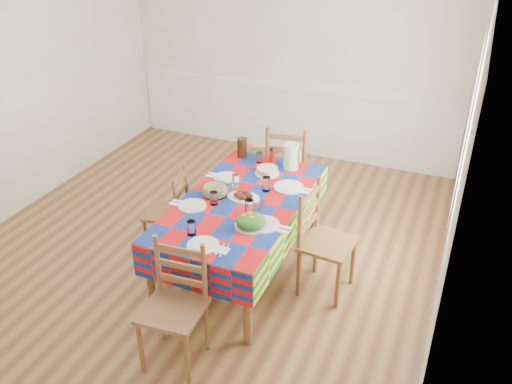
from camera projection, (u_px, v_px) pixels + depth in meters
room at (200, 120)px, 4.87m from camera, size 4.58×5.08×2.78m
wainscot at (290, 117)px, 7.29m from camera, size 4.41×0.06×0.92m
window_right at (467, 129)px, 4.29m from camera, size 0.00×1.40×1.40m
dining_table at (242, 208)px, 4.85m from camera, size 1.03×1.92×0.75m
setting_near_head at (199, 239)px, 4.22m from camera, size 0.41×0.27×0.12m
setting_left_near at (200, 203)px, 4.71m from camera, size 0.45×0.27×0.12m
setting_left_far at (229, 178)px, 5.12m from camera, size 0.43×0.26×0.11m
setting_right_near at (259, 218)px, 4.48m from camera, size 0.52×0.30×0.13m
setting_right_far at (281, 186)px, 4.97m from camera, size 0.53×0.30×0.13m
meat_platter at (243, 196)px, 4.82m from camera, size 0.30×0.21×0.06m
salad_platter at (251, 222)px, 4.41m from camera, size 0.27×0.27×0.11m
pasta_bowl at (215, 190)px, 4.88m from camera, size 0.23×0.23×0.08m
cake at (267, 171)px, 5.24m from camera, size 0.24×0.24×0.07m
serving_utensils at (257, 208)px, 4.68m from camera, size 0.13×0.28×0.01m
flower_vase at (259, 155)px, 5.44m from camera, size 0.13×0.10×0.20m
hot_sauce at (271, 155)px, 5.45m from camera, size 0.04×0.04×0.15m
green_pitcher at (291, 157)px, 5.30m from camera, size 0.15×0.15×0.26m
tea_pitcher at (242, 148)px, 5.55m from camera, size 0.10×0.10×0.20m
name_card at (195, 254)px, 4.07m from camera, size 0.07×0.02×0.02m
chair_near at (175, 307)px, 3.96m from camera, size 0.46×0.44×0.98m
chair_far at (288, 168)px, 5.90m from camera, size 0.52×0.50×1.03m
chair_left at (170, 212)px, 5.23m from camera, size 0.44×0.46×0.88m
chair_right at (323, 242)px, 4.68m from camera, size 0.47×0.49×1.01m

